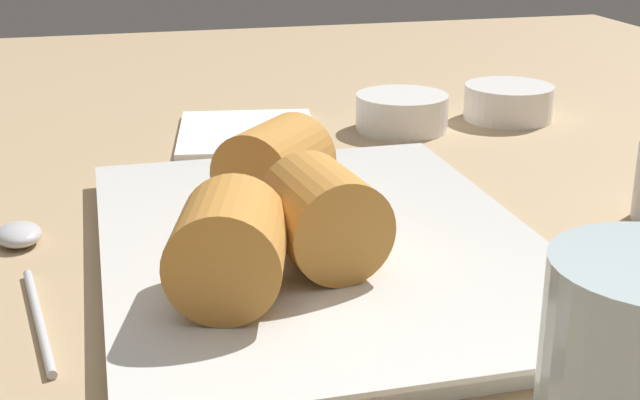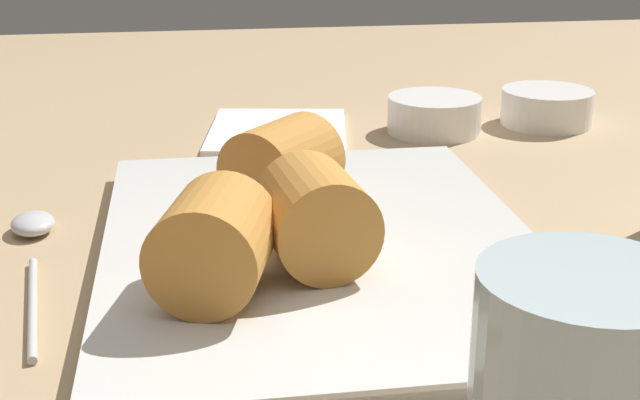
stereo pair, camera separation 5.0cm
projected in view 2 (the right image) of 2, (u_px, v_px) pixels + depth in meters
table_surface at (343, 279)px, 54.86cm from camera, size 180.00×140.00×2.00cm
serving_plate at (320, 247)px, 55.08cm from camera, size 35.27×26.41×1.50cm
roll_front_left at (286, 164)px, 58.90cm from camera, size 8.75×8.69×5.90cm
roll_front_right at (215, 240)px, 46.54cm from camera, size 8.08×7.40×5.90cm
roll_back_left at (314, 214)px, 50.19cm from camera, size 7.81×6.63×5.90cm
dipping_bowl_near at (434, 113)px, 81.95cm from camera, size 8.58×8.58×3.36cm
dipping_bowl_far at (547, 106)px, 84.60cm from camera, size 8.58×8.58×3.36cm
spoon at (33, 236)px, 57.20cm from camera, size 19.83×4.43×1.29cm
napkin at (278, 131)px, 81.73cm from camera, size 16.30×14.49×0.60cm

